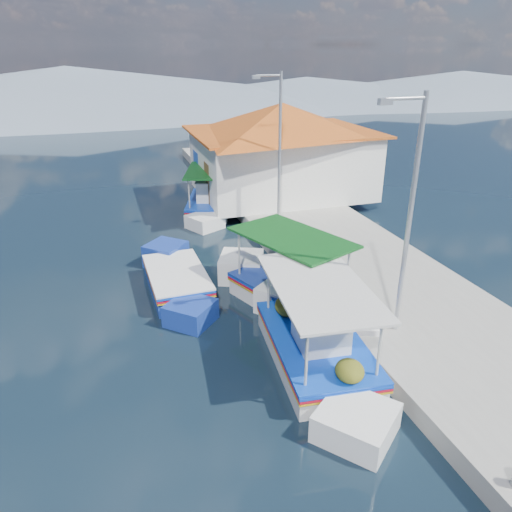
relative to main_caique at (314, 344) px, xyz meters
name	(u,v)px	position (x,y,z in m)	size (l,w,h in m)	color
ground	(252,435)	(-2.28, -2.03, -0.47)	(160.00, 160.00, 0.00)	black
quay	(363,270)	(3.62, 3.97, -0.22)	(5.00, 44.00, 0.50)	#9A9890
bollards	(317,276)	(1.52, 3.22, 0.18)	(0.20, 17.20, 0.30)	#A5A8AD
main_caique	(314,344)	(0.00, 0.00, 0.00)	(2.58, 7.33, 2.42)	white
caique_green_canopy	(290,293)	(0.49, 2.92, -0.09)	(3.61, 6.29, 2.53)	white
caique_blue_hull	(177,282)	(-2.70, 4.92, -0.18)	(1.86, 5.99, 1.07)	navy
caique_far	(209,203)	(0.09, 12.60, -0.05)	(3.17, 6.18, 2.27)	white
harbor_building	(282,148)	(3.91, 12.97, 2.31)	(10.49, 10.49, 4.40)	white
lamp_post_near	(408,208)	(2.22, -0.03, 3.39)	(1.21, 0.14, 6.00)	#A5A8AD
lamp_post_far	(278,142)	(2.22, 8.97, 3.39)	(1.21, 0.14, 6.00)	#A5A8AD
mountain_ridge	(168,92)	(4.26, 53.97, 1.57)	(171.40, 96.00, 5.50)	slate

